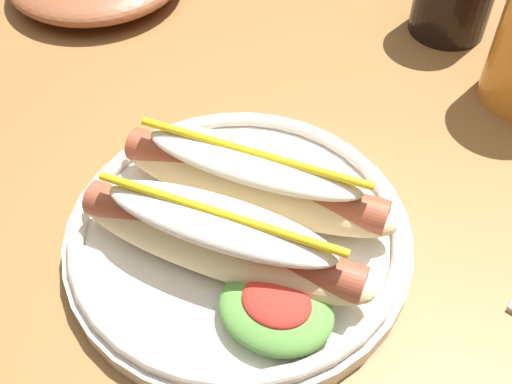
# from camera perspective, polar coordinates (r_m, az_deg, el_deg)

# --- Properties ---
(dining_table) EXTENTS (1.27, 0.83, 0.74)m
(dining_table) POSITION_cam_1_polar(r_m,az_deg,el_deg) (0.64, 6.32, -1.47)
(dining_table) COLOR olive
(dining_table) RESTS_ON ground_plane
(hot_dog_plate) EXTENTS (0.26, 0.26, 0.08)m
(hot_dog_plate) POSITION_cam_1_polar(r_m,az_deg,el_deg) (0.46, -1.52, -3.15)
(hot_dog_plate) COLOR silver
(hot_dog_plate) RESTS_ON dining_table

